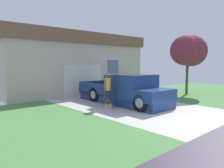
# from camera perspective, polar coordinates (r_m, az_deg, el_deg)

# --- Properties ---
(pickup_truck) EXTENTS (2.10, 5.53, 1.58)m
(pickup_truck) POSITION_cam_1_polar(r_m,az_deg,el_deg) (11.25, 4.35, -1.84)
(pickup_truck) COLOR navy
(pickup_truck) RESTS_ON ground
(person_with_hat) EXTENTS (0.50, 0.42, 1.70)m
(person_with_hat) POSITION_cam_1_polar(r_m,az_deg,el_deg) (10.39, -1.22, -0.91)
(person_with_hat) COLOR #333842
(person_with_hat) RESTS_ON ground
(handbag) EXTENTS (0.35, 0.16, 0.42)m
(handbag) POSITION_cam_1_polar(r_m,az_deg,el_deg) (10.25, -1.00, -5.83)
(handbag) COLOR tan
(handbag) RESTS_ON ground
(house_with_garage) EXTENTS (10.88, 7.27, 4.24)m
(house_with_garage) POSITION_cam_1_polar(r_m,az_deg,el_deg) (17.50, -12.82, 5.39)
(house_with_garage) COLOR #C3AFA2
(house_with_garage) RESTS_ON ground
(front_yard_tree) EXTENTS (2.52, 2.23, 4.03)m
(front_yard_tree) POSITION_cam_1_polar(r_m,az_deg,el_deg) (15.46, 19.62, 8.32)
(front_yard_tree) COLOR brown
(front_yard_tree) RESTS_ON ground
(wheeled_trash_bin) EXTENTS (0.60, 0.72, 1.08)m
(wheeled_trash_bin) POSITION_cam_1_polar(r_m,az_deg,el_deg) (16.04, 4.53, -0.07)
(wheeled_trash_bin) COLOR #286B38
(wheeled_trash_bin) RESTS_ON ground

